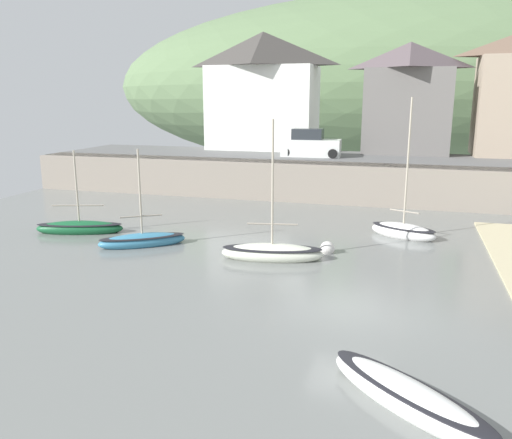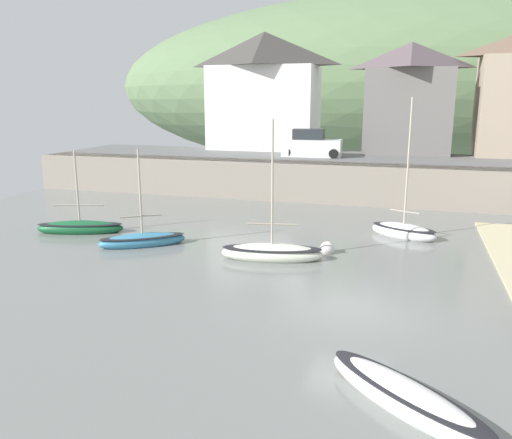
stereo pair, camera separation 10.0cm
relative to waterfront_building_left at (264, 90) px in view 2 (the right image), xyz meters
The scene contains 11 objects.
quay_seawall 13.79m from the waterfront_building_left, 37.74° to the right, with size 48.00×9.40×2.40m.
hillside_backdrop 32.27m from the waterfront_building_left, 68.42° to the left, with size 80.00×44.00×22.40m.
waterfront_building_left is the anchor object (origin of this frame).
waterfront_building_centre 11.10m from the waterfront_building_left, ahead, with size 6.41×5.06×7.98m.
sailboat_blue_trim 33.23m from the waterfront_building_left, 68.90° to the right, with size 3.94×3.43×0.77m.
fishing_boat_green 20.71m from the waterfront_building_left, 54.43° to the right, with size 3.43×2.45×6.66m.
sailboat_white_hull 21.11m from the waterfront_building_left, 100.95° to the right, with size 4.34×2.29×4.19m.
sailboat_far_left 23.00m from the waterfront_building_left, 73.35° to the right, with size 4.34×2.05×5.83m.
dinghy_open_wooden 21.87m from the waterfront_building_left, 89.33° to the right, with size 3.76×3.06×4.47m.
parked_car_near_slipway 7.56m from the waterfront_building_left, 43.56° to the right, with size 4.17×1.86×1.95m.
mooring_buoy 22.35m from the waterfront_building_left, 66.93° to the right, with size 0.63×0.63×0.63m.
Camera 2 is at (1.53, -15.45, 6.43)m, focal length 36.26 mm.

